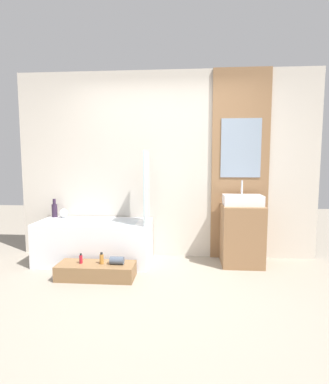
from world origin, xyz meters
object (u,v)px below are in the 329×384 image
Objects in this scene: bathtub at (95,241)px; wooden_step_bench at (96,271)px; sink at (243,200)px; vase_round_light at (63,213)px; vase_tall_dark at (55,210)px; bottle_soap_primary at (81,259)px; bottle_soap_secondary at (102,259)px.

bathtub is 0.61m from wooden_step_bench.
vase_round_light is at bearing 176.53° from sink.
vase_round_light is at bearing 156.96° from bathtub.
vase_tall_dark is at bearing 159.68° from bathtub.
sink is 4.11× the size of vase_round_light.
sink is at bearing 17.60° from bottle_soap_primary.
bottle_soap_primary is (0.52, -0.77, -0.40)m from vase_round_light.
vase_round_light is (-0.70, 0.77, 0.54)m from wooden_step_bench.
vase_round_light is at bearing 124.24° from bottle_soap_primary.
vase_round_light is at bearing -9.22° from vase_tall_dark.
sink reaches higher than vase_round_light.
bathtub is at bearing 90.42° from bottle_soap_primary.
bottle_soap_primary is at bearing -55.76° from vase_round_light.
vase_tall_dark is at bearing 176.22° from sink.
vase_round_light reaches higher than bottle_soap_primary.
bottle_soap_primary is at bearing -180.00° from wooden_step_bench.
wooden_step_bench is 1.29m from vase_tall_dark.
bathtub reaches higher than bottle_soap_primary.
wooden_step_bench is at bearing -47.57° from vase_round_light.
wooden_step_bench is at bearing -71.48° from bathtub.
vase_tall_dark is at bearing 136.73° from wooden_step_bench.
bottle_soap_secondary reaches higher than wooden_step_bench.
vase_tall_dark reaches higher than wooden_step_bench.
bottle_soap_secondary is (-1.70, -0.62, -0.62)m from sink.
bathtub is 1.66× the size of wooden_step_bench.
bottle_soap_secondary is (0.07, 0.00, 0.15)m from wooden_step_bench.
vase_round_light is 0.90× the size of bottle_soap_secondary.
bottle_soap_secondary is at bearing -44.95° from vase_round_light.
bottle_soap_primary is 0.25m from bottle_soap_secondary.
bottle_soap_secondary is (0.91, -0.79, -0.43)m from vase_tall_dark.
wooden_step_bench is 1.17m from vase_round_light.
sink reaches higher than bathtub.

